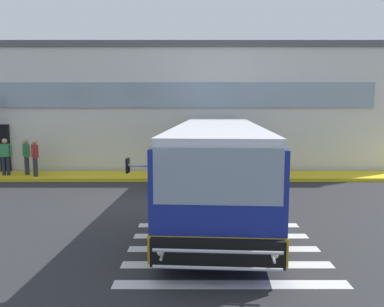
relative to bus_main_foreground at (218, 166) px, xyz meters
The scene contains 9 objects.
ground_plane 2.52m from the bus_main_foreground, behind, with size 80.00×90.00×0.02m, color #2B2B2D.
bay_paint_stripes 4.12m from the bus_main_foreground, 91.55° to the right, with size 4.40×3.96×0.01m.
terminal_building 12.42m from the bus_main_foreground, 103.16° to the left, with size 25.76×13.80×6.35m.
boarding_curb 5.66m from the bus_main_foreground, 112.41° to the left, with size 27.96×2.00×0.15m, color yellow.
bus_main_foreground is the anchor object (origin of this frame).
passenger_near_column 10.52m from the bus_main_foreground, 151.97° to the left, with size 0.59×0.40×1.68m.
passenger_by_doorway 9.81m from the bus_main_foreground, 148.89° to the left, with size 0.41×0.48×1.68m.
passenger_at_curb_edge 9.11m from the bus_main_foreground, 149.36° to the left, with size 0.40×0.49×1.68m.
safety_bollard_yellow 4.15m from the bus_main_foreground, 105.65° to the left, with size 0.18×0.18×0.90m, color yellow.
Camera 1 is at (1.27, -12.86, 3.29)m, focal length 36.49 mm.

